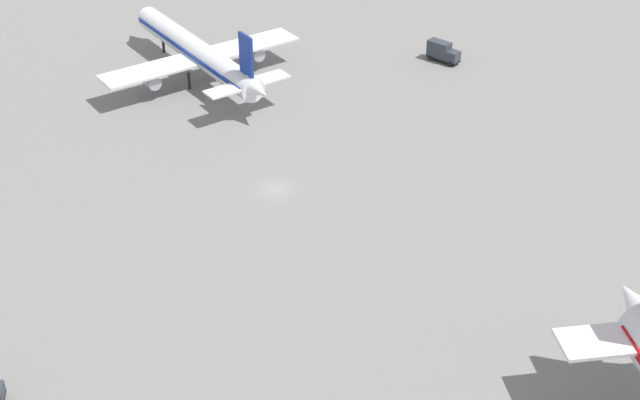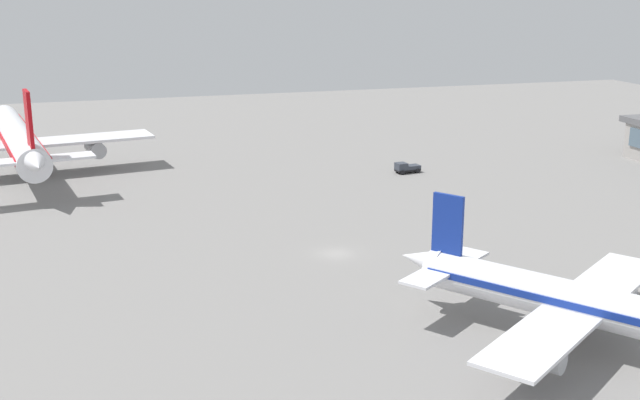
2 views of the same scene
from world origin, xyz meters
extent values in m
plane|color=gray|center=(0.00, 0.00, 0.00)|extent=(288.00, 288.00, 0.00)
cylinder|color=white|center=(-33.35, -14.13, 4.56)|extent=(30.29, 23.26, 3.80)
cone|color=white|center=(-48.31, -24.88, 4.56)|extent=(5.20, 5.15, 3.61)
cone|color=white|center=(-18.39, -3.38, 5.13)|extent=(5.63, 5.24, 3.04)
cube|color=navy|center=(-33.35, -14.13, 4.85)|extent=(29.21, 22.51, 0.68)
cube|color=white|center=(-31.95, -13.13, 4.18)|extent=(23.65, 29.89, 0.34)
cylinder|color=#A5A8AD|center=(-26.58, -20.59, 2.85)|extent=(4.87, 4.32, 2.09)
cylinder|color=#A5A8AD|center=(-37.31, -5.66, 2.85)|extent=(4.87, 4.32, 2.09)
cube|color=white|center=(-20.72, -5.06, 4.94)|extent=(10.18, 12.47, 0.27)
cube|color=navy|center=(-20.72, -5.06, 9.51)|extent=(2.93, 2.27, 6.08)
cylinder|color=black|center=(-43.17, -21.19, 1.33)|extent=(0.46, 0.46, 2.66)
cylinder|color=black|center=(-29.33, -14.99, 1.33)|extent=(0.46, 0.46, 2.66)
cylinder|color=black|center=(-32.88, -10.05, 1.33)|extent=(0.46, 0.46, 2.66)
cone|color=white|center=(31.35, 35.99, 7.05)|extent=(7.11, 5.16, 4.18)
cube|color=#3F596B|center=(37.53, -23.22, 1.54)|extent=(1.59, 0.29, 0.67)
cylinder|color=black|center=(36.67, -23.91, 0.40)|extent=(0.40, 0.83, 0.80)
cube|color=black|center=(-40.11, 25.53, 0.55)|extent=(5.04, 5.52, 0.30)
cube|color=#333842|center=(-38.90, 26.99, 1.50)|extent=(2.61, 2.60, 1.60)
cube|color=#3F596B|center=(-38.38, 27.61, 1.82)|extent=(1.28, 1.08, 0.90)
cube|color=#333842|center=(-40.69, 24.83, 2.00)|extent=(3.89, 4.14, 2.60)
cylinder|color=black|center=(-39.59, 27.64, 0.40)|extent=(0.74, 0.81, 0.80)
cylinder|color=black|center=(-38.13, 26.43, 0.40)|extent=(0.74, 0.81, 0.80)
cylinder|color=black|center=(-42.09, 24.63, 0.40)|extent=(0.74, 0.81, 0.80)
cylinder|color=black|center=(-40.63, 23.41, 0.40)|extent=(0.74, 0.81, 0.80)
camera|label=1|loc=(97.24, 7.04, 61.24)|focal=50.41mm
camera|label=2|loc=(-91.25, 29.26, 33.20)|focal=45.63mm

